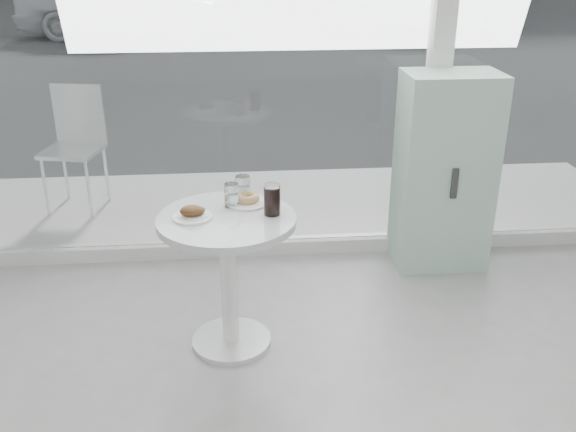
{
  "coord_description": "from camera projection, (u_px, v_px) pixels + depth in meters",
  "views": [
    {
      "loc": [
        -0.44,
        -1.12,
        2.09
      ],
      "look_at": [
        -0.2,
        1.7,
        0.85
      ],
      "focal_mm": 40.0,
      "sensor_mm": 36.0,
      "label": 1
    }
  ],
  "objects": [
    {
      "name": "storefront",
      "position": [
        314.0,
        3.0,
        3.95
      ],
      "size": [
        5.0,
        0.14,
        3.0
      ],
      "color": "silver",
      "rests_on": "ground"
    },
    {
      "name": "main_table",
      "position": [
        228.0,
        255.0,
        3.37
      ],
      "size": [
        0.72,
        0.72,
        0.77
      ],
      "color": "white",
      "rests_on": "ground"
    },
    {
      "name": "patio_deck",
      "position": [
        290.0,
        205.0,
        5.35
      ],
      "size": [
        5.6,
        1.6,
        0.05
      ],
      "primitive_type": "cube",
      "color": "white",
      "rests_on": "ground"
    },
    {
      "name": "street",
      "position": [
        248.0,
        24.0,
        16.5
      ],
      "size": [
        40.0,
        24.0,
        0.0
      ],
      "primitive_type": "cube",
      "color": "#373737",
      "rests_on": "ground"
    },
    {
      "name": "mint_cabinet",
      "position": [
        444.0,
        172.0,
        4.23
      ],
      "size": [
        0.61,
        0.42,
        1.31
      ],
      "rotation": [
        0.0,
        0.0,
        -0.0
      ],
      "color": "#96C0AD",
      "rests_on": "ground"
    },
    {
      "name": "patio_chair",
      "position": [
        76.0,
        140.0,
        5.1
      ],
      "size": [
        0.5,
        0.5,
        0.97
      ],
      "rotation": [
        0.0,
        0.0,
        -0.21
      ],
      "color": "white",
      "rests_on": "patio_deck"
    },
    {
      "name": "car_white",
      "position": [
        124.0,
        1.0,
        14.12
      ],
      "size": [
        4.78,
        2.46,
        1.56
      ],
      "primitive_type": "imported",
      "rotation": [
        0.0,
        0.0,
        1.43
      ],
      "color": "silver",
      "rests_on": "street"
    },
    {
      "name": "car_silver",
      "position": [
        416.0,
        3.0,
        14.83
      ],
      "size": [
        4.21,
        1.87,
        1.34
      ],
      "primitive_type": "imported",
      "rotation": [
        0.0,
        0.0,
        1.46
      ],
      "color": "#B3B5BB",
      "rests_on": "street"
    },
    {
      "name": "plate_fritter",
      "position": [
        193.0,
        213.0,
        3.25
      ],
      "size": [
        0.2,
        0.2,
        0.07
      ],
      "color": "white",
      "rests_on": "main_table"
    },
    {
      "name": "plate_donut",
      "position": [
        247.0,
        200.0,
        3.43
      ],
      "size": [
        0.23,
        0.23,
        0.05
      ],
      "color": "white",
      "rests_on": "main_table"
    },
    {
      "name": "water_tumbler_a",
      "position": [
        232.0,
        196.0,
        3.39
      ],
      "size": [
        0.08,
        0.08,
        0.13
      ],
      "color": "white",
      "rests_on": "main_table"
    },
    {
      "name": "water_tumbler_b",
      "position": [
        243.0,
        189.0,
        3.48
      ],
      "size": [
        0.08,
        0.08,
        0.13
      ],
      "color": "white",
      "rests_on": "main_table"
    },
    {
      "name": "cola_glass",
      "position": [
        272.0,
        200.0,
        3.28
      ],
      "size": [
        0.09,
        0.09,
        0.16
      ],
      "color": "white",
      "rests_on": "main_table"
    }
  ]
}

